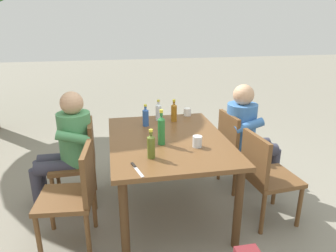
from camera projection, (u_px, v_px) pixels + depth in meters
ground_plane at (168, 209)px, 3.13m from camera, size 24.00×24.00×0.00m
dining_table at (168, 147)px, 2.90m from camera, size 1.42×1.08×0.77m
chair_far_right at (81, 158)px, 3.11m from camera, size 0.45×0.45×0.87m
chair_near_right at (237, 146)px, 3.40m from camera, size 0.48×0.48×0.87m
chair_near_left at (265, 173)px, 2.81m from camera, size 0.48×0.48×0.87m
chair_far_left at (75, 192)px, 2.51m from camera, size 0.48×0.48×0.87m
person_in_white_shirt at (68, 144)px, 3.04m from camera, size 0.47×0.62×1.18m
person_in_plaid_shirt at (247, 131)px, 3.37m from camera, size 0.47×0.62×1.18m
bottle_clear at (158, 111)px, 3.34m from camera, size 0.06×0.06×0.23m
bottle_blue at (146, 117)px, 3.17m from camera, size 0.06×0.06×0.23m
bottle_green at (161, 130)px, 2.69m from camera, size 0.06×0.06×0.32m
bottle_olive at (151, 146)px, 2.43m from camera, size 0.06×0.06×0.24m
bottle_amber at (174, 112)px, 3.31m from camera, size 0.06×0.06×0.24m
cup_glass at (197, 141)px, 2.66m from camera, size 0.08×0.08×0.10m
cup_white at (187, 112)px, 3.52m from camera, size 0.08×0.08×0.09m
table_knife at (136, 169)px, 2.28m from camera, size 0.24×0.08×0.01m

